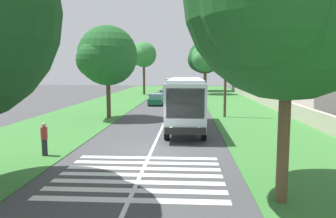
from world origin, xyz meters
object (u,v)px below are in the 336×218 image
at_px(roadside_tree_right_1, 205,59).
at_px(pedestrian, 44,139).
at_px(roadside_tree_right_0, 283,2).
at_px(roadside_tree_right_2, 204,58).
at_px(trailing_minibus_0, 171,83).
at_px(trailing_car_3, 168,89).
at_px(coach_bus, 186,100).
at_px(roadside_tree_left_1, 106,57).
at_px(roadside_tree_left_2, 143,56).
at_px(utility_pole, 226,69).
at_px(trailing_car_2, 188,91).
at_px(trailing_car_1, 166,94).
at_px(trailing_car_0, 156,100).
at_px(roadside_building, 323,77).

bearing_deg(roadside_tree_right_1, pedestrian, 167.07).
xyz_separation_m(roadside_tree_right_0, roadside_tree_right_2, (59.19, -0.26, 0.43)).
bearing_deg(trailing_minibus_0, roadside_tree_right_0, -173.96).
xyz_separation_m(roadside_tree_right_2, pedestrian, (-54.20, 10.45, -5.99)).
bearing_deg(trailing_car_3, coach_bus, -174.61).
height_order(trailing_car_3, roadside_tree_left_1, roadside_tree_left_1).
bearing_deg(trailing_car_3, pedestrian, 176.12).
bearing_deg(roadside_tree_left_2, roadside_tree_right_0, -167.05).
bearing_deg(roadside_tree_right_2, pedestrian, 169.09).
xyz_separation_m(trailing_minibus_0, utility_pole, (-45.59, -7.34, 2.89)).
height_order(trailing_car_2, roadside_tree_left_1, roadside_tree_left_1).
height_order(trailing_car_1, trailing_car_2, same).
distance_m(roadside_tree_left_1, utility_pole, 10.83).
distance_m(trailing_car_1, trailing_car_3, 13.54).
bearing_deg(trailing_minibus_0, roadside_tree_left_2, 166.66).
bearing_deg(trailing_car_1, roadside_tree_left_1, 169.94).
distance_m(roadside_tree_right_1, pedestrian, 46.16).
bearing_deg(roadside_tree_right_2, trailing_car_0, 165.92).
bearing_deg(roadside_building, trailing_car_3, 36.02).
distance_m(roadside_tree_left_2, pedestrian, 43.33).
distance_m(utility_pole, roadside_building, 14.00).
bearing_deg(roadside_tree_left_2, trailing_car_2, -92.79).
bearing_deg(roadside_tree_right_2, roadside_tree_left_1, 165.54).
distance_m(roadside_tree_right_2, utility_pole, 39.64).
distance_m(coach_bus, roadside_tree_right_2, 46.24).
bearing_deg(roadside_tree_right_0, roadside_building, -24.11).
distance_m(trailing_car_2, roadside_tree_left_1, 30.41).
bearing_deg(trailing_car_0, roadside_tree_left_2, 13.03).
distance_m(trailing_car_2, trailing_car_3, 7.22).
distance_m(coach_bus, roadside_tree_right_1, 36.72).
relative_size(trailing_car_1, roadside_tree_left_1, 0.52).
relative_size(trailing_car_1, trailing_car_2, 1.00).
height_order(trailing_car_0, roadside_tree_left_1, roadside_tree_left_1).
xyz_separation_m(trailing_car_0, trailing_minibus_0, (34.81, -0.06, 0.88)).
bearing_deg(trailing_car_2, roadside_tree_left_2, 87.21).
relative_size(trailing_car_0, roadside_building, 0.35).
relative_size(trailing_car_0, utility_pole, 0.51).
bearing_deg(trailing_car_1, pedestrian, 173.87).
height_order(trailing_minibus_0, roadside_tree_right_2, roadside_tree_right_2).
xyz_separation_m(trailing_car_0, trailing_car_3, (23.07, -0.05, 0.00)).
bearing_deg(trailing_car_0, roadside_tree_right_1, -20.04).
relative_size(trailing_minibus_0, roadside_tree_right_2, 0.57).
xyz_separation_m(roadside_tree_left_1, roadside_tree_right_0, (-18.39, -10.26, 0.94)).
relative_size(trailing_car_1, roadside_building, 0.35).
xyz_separation_m(roadside_tree_left_2, roadside_tree_right_0, (-47.88, -11.01, -0.52)).
bearing_deg(pedestrian, trailing_car_3, -3.88).
height_order(utility_pole, pedestrian, utility_pole).
height_order(roadside_tree_left_2, utility_pole, roadside_tree_left_2).
bearing_deg(roadside_tree_left_2, trailing_car_0, -166.97).
distance_m(trailing_minibus_0, roadside_tree_right_0, 65.75).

